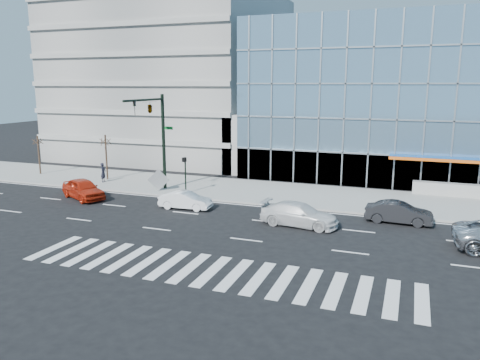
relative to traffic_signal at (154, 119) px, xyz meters
The scene contains 16 objects.
ground 13.41m from the traffic_signal, 22.56° to the right, with size 160.00×160.00×0.00m, color black.
sidewalk 13.03m from the traffic_signal, 17.33° to the left, with size 120.00×8.00×0.15m, color gray.
theatre_building 32.95m from the traffic_signal, 40.61° to the left, with size 42.00×26.00×15.00m, color #6D97B6.
parking_garage 23.56m from the traffic_signal, 112.79° to the left, with size 24.00×24.00×20.00m, color gray.
ramp_block 14.68m from the traffic_signal, 69.59° to the left, with size 6.00×8.00×6.00m, color gray.
tower_backdrop 70.43m from the traffic_signal, 106.19° to the left, with size 14.00×14.00×48.00m, color gray.
traffic_signal is the anchor object (origin of this frame).
ped_signal_post 4.75m from the traffic_signal, ahead, with size 0.30×0.33×3.00m.
street_tree_near 7.96m from the traffic_signal, 157.29° to the left, with size 1.10×1.10×4.23m.
street_tree_far 15.53m from the traffic_signal, 168.95° to the left, with size 1.10×1.10×3.87m.
white_suv 15.06m from the traffic_signal, 19.55° to the right, with size 2.06×5.08×1.47m, color silver.
white_sedan 7.94m from the traffic_signal, 38.21° to the right, with size 1.35×3.86×1.27m, color white.
dark_sedan 20.09m from the traffic_signal, ahead, with size 1.49×4.26×1.40m, color black.
red_sedan 7.89m from the traffic_signal, 141.26° to the right, with size 1.89×4.70×1.60m, color #B4240D.
pedestrian 8.58m from the traffic_signal, 164.56° to the left, with size 0.64×0.42×1.76m, color black.
tilted_panel 5.11m from the traffic_signal, 95.59° to the left, with size 1.30×0.06×1.30m, color #9D9D9D.
Camera 1 is at (8.76, -28.64, 8.97)m, focal length 35.00 mm.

